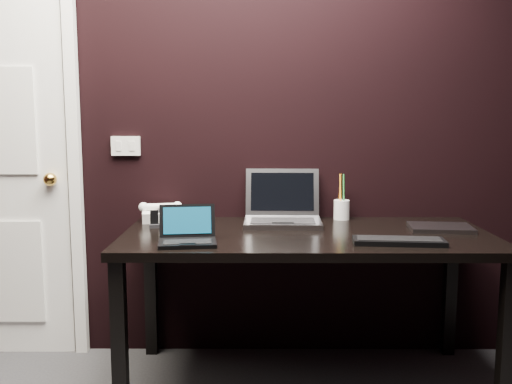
{
  "coord_description": "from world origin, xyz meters",
  "views": [
    {
      "loc": [
        0.07,
        -1.2,
        1.29
      ],
      "look_at": [
        0.06,
        1.35,
        0.94
      ],
      "focal_mm": 40.0,
      "sensor_mm": 36.0,
      "label": 1
    }
  ],
  "objects_px": {
    "ext_keyboard": "(399,241)",
    "pen_cup": "(342,209)",
    "desk": "(307,249)",
    "desk_phone": "(161,213)",
    "silver_laptop": "(283,214)",
    "netbook": "(187,236)",
    "closed_laptop": "(440,228)",
    "mobile_phone": "(154,221)"
  },
  "relations": [
    {
      "from": "netbook",
      "to": "ext_keyboard",
      "type": "xyz_separation_m",
      "value": [
        0.9,
        -0.0,
        -0.02
      ]
    },
    {
      "from": "closed_laptop",
      "to": "mobile_phone",
      "type": "xyz_separation_m",
      "value": [
        -1.37,
        0.05,
        0.02
      ]
    },
    {
      "from": "closed_laptop",
      "to": "pen_cup",
      "type": "distance_m",
      "value": 0.51
    },
    {
      "from": "silver_laptop",
      "to": "closed_laptop",
      "type": "bearing_deg",
      "value": -11.77
    },
    {
      "from": "silver_laptop",
      "to": "desk_phone",
      "type": "distance_m",
      "value": 0.63
    },
    {
      "from": "silver_laptop",
      "to": "closed_laptop",
      "type": "height_order",
      "value": "silver_laptop"
    },
    {
      "from": "ext_keyboard",
      "to": "pen_cup",
      "type": "height_order",
      "value": "pen_cup"
    },
    {
      "from": "ext_keyboard",
      "to": "desk_phone",
      "type": "relative_size",
      "value": 1.73
    },
    {
      "from": "closed_laptop",
      "to": "pen_cup",
      "type": "bearing_deg",
      "value": 148.39
    },
    {
      "from": "desk",
      "to": "pen_cup",
      "type": "xyz_separation_m",
      "value": [
        0.21,
        0.33,
        0.13
      ]
    },
    {
      "from": "ext_keyboard",
      "to": "mobile_phone",
      "type": "xyz_separation_m",
      "value": [
        -1.1,
        0.35,
        0.02
      ]
    },
    {
      "from": "closed_laptop",
      "to": "mobile_phone",
      "type": "height_order",
      "value": "mobile_phone"
    },
    {
      "from": "desk",
      "to": "netbook",
      "type": "height_order",
      "value": "netbook"
    },
    {
      "from": "desk_phone",
      "to": "netbook",
      "type": "bearing_deg",
      "value": -68.59
    },
    {
      "from": "ext_keyboard",
      "to": "mobile_phone",
      "type": "relative_size",
      "value": 4.69
    },
    {
      "from": "desk",
      "to": "silver_laptop",
      "type": "height_order",
      "value": "silver_laptop"
    },
    {
      "from": "netbook",
      "to": "closed_laptop",
      "type": "height_order",
      "value": "netbook"
    },
    {
      "from": "pen_cup",
      "to": "closed_laptop",
      "type": "bearing_deg",
      "value": -31.61
    },
    {
      "from": "pen_cup",
      "to": "netbook",
      "type": "bearing_deg",
      "value": -142.71
    },
    {
      "from": "pen_cup",
      "to": "desk",
      "type": "bearing_deg",
      "value": -122.23
    },
    {
      "from": "closed_laptop",
      "to": "desk_phone",
      "type": "height_order",
      "value": "desk_phone"
    },
    {
      "from": "ext_keyboard",
      "to": "pen_cup",
      "type": "distance_m",
      "value": 0.59
    },
    {
      "from": "desk",
      "to": "mobile_phone",
      "type": "xyz_separation_m",
      "value": [
        -0.73,
        0.11,
        0.11
      ]
    },
    {
      "from": "mobile_phone",
      "to": "netbook",
      "type": "bearing_deg",
      "value": -59.4
    },
    {
      "from": "netbook",
      "to": "ext_keyboard",
      "type": "bearing_deg",
      "value": -0.25
    },
    {
      "from": "silver_laptop",
      "to": "pen_cup",
      "type": "xyz_separation_m",
      "value": [
        0.31,
        0.11,
        0.01
      ]
    },
    {
      "from": "netbook",
      "to": "silver_laptop",
      "type": "distance_m",
      "value": 0.62
    },
    {
      "from": "desk",
      "to": "netbook",
      "type": "distance_m",
      "value": 0.58
    },
    {
      "from": "desk_phone",
      "to": "desk",
      "type": "bearing_deg",
      "value": -21.2
    },
    {
      "from": "netbook",
      "to": "mobile_phone",
      "type": "bearing_deg",
      "value": 120.6
    },
    {
      "from": "closed_laptop",
      "to": "silver_laptop",
      "type": "bearing_deg",
      "value": 168.23
    },
    {
      "from": "desk_phone",
      "to": "mobile_phone",
      "type": "xyz_separation_m",
      "value": [
        -0.0,
        -0.17,
        -0.01
      ]
    },
    {
      "from": "desk",
      "to": "netbook",
      "type": "bearing_deg",
      "value": -156.52
    },
    {
      "from": "netbook",
      "to": "silver_laptop",
      "type": "bearing_deg",
      "value": 46.71
    },
    {
      "from": "desk",
      "to": "mobile_phone",
      "type": "bearing_deg",
      "value": 171.09
    },
    {
      "from": "mobile_phone",
      "to": "desk_phone",
      "type": "bearing_deg",
      "value": 89.12
    },
    {
      "from": "netbook",
      "to": "ext_keyboard",
      "type": "height_order",
      "value": "netbook"
    },
    {
      "from": "closed_laptop",
      "to": "desk_phone",
      "type": "distance_m",
      "value": 1.39
    },
    {
      "from": "closed_laptop",
      "to": "desk_phone",
      "type": "bearing_deg",
      "value": 171.0
    },
    {
      "from": "desk",
      "to": "closed_laptop",
      "type": "xyz_separation_m",
      "value": [
        0.64,
        0.07,
        0.09
      ]
    },
    {
      "from": "pen_cup",
      "to": "desk_phone",
      "type": "bearing_deg",
      "value": -176.97
    },
    {
      "from": "mobile_phone",
      "to": "closed_laptop",
      "type": "bearing_deg",
      "value": -2.05
    }
  ]
}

